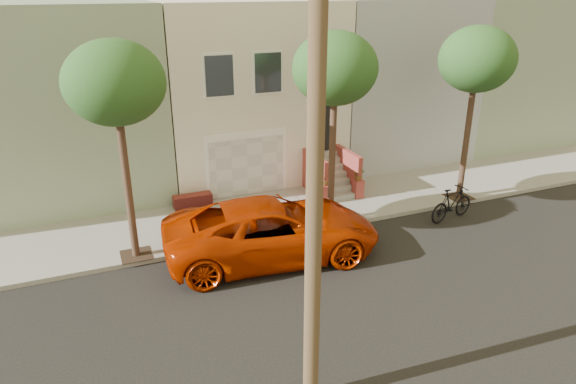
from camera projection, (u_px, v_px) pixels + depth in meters
name	position (u px, v px, depth m)	size (l,w,h in m)	color
ground	(361.00, 287.00, 14.15)	(90.00, 90.00, 0.00)	black
sidewalk	(287.00, 211.00, 18.71)	(40.00, 3.70, 0.15)	gray
house_row	(236.00, 85.00, 22.37)	(33.10, 11.70, 7.00)	silver
tree_left	(115.00, 84.00, 13.58)	(2.70, 2.57, 6.30)	#2D2116
tree_mid	(335.00, 70.00, 15.87)	(2.70, 2.57, 6.30)	#2D2116
tree_right	(477.00, 60.00, 17.81)	(2.70, 2.57, 6.30)	#2D2116
pickup_truck	(272.00, 230.00, 15.42)	(2.97, 6.44, 1.79)	#AF2600
motorcycle	(452.00, 204.00, 17.97)	(0.57, 2.00, 1.20)	black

